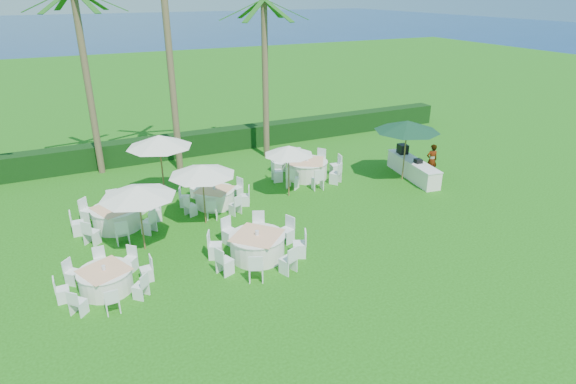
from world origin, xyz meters
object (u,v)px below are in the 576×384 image
at_px(banquet_table_a, 106,280).
at_px(staff_person, 432,160).
at_px(umbrella_a, 138,191).
at_px(umbrella_green, 407,126).
at_px(umbrella_b, 202,170).
at_px(umbrella_c, 159,141).
at_px(banquet_table_b, 257,245).
at_px(banquet_table_d, 117,217).
at_px(banquet_table_f, 307,169).
at_px(buffet_table, 413,168).
at_px(banquet_table_e, 215,197).
at_px(umbrella_d, 289,150).

bearing_deg(banquet_table_a, staff_person, 12.09).
distance_m(umbrella_a, staff_person, 14.07).
bearing_deg(banquet_table_a, umbrella_green, 14.14).
height_order(umbrella_b, umbrella_c, umbrella_c).
bearing_deg(banquet_table_a, banquet_table_b, -1.92).
relative_size(banquet_table_d, umbrella_c, 1.12).
bearing_deg(umbrella_b, umbrella_green, 2.38).
relative_size(banquet_table_b, umbrella_green, 1.07).
bearing_deg(banquet_table_d, banquet_table_f, 9.19).
bearing_deg(staff_person, banquet_table_f, -12.13).
relative_size(banquet_table_d, staff_person, 2.05).
bearing_deg(umbrella_a, banquet_table_d, 105.25).
height_order(banquet_table_b, buffet_table, buffet_table).
height_order(banquet_table_e, banquet_table_f, banquet_table_f).
height_order(umbrella_b, umbrella_d, umbrella_b).
height_order(banquet_table_a, banquet_table_e, banquet_table_e).
bearing_deg(staff_person, banquet_table_d, 7.17).
distance_m(banquet_table_e, buffet_table, 9.68).
relative_size(banquet_table_f, staff_person, 2.18).
bearing_deg(umbrella_c, umbrella_green, -13.10).
bearing_deg(umbrella_a, banquet_table_f, 23.40).
height_order(banquet_table_b, staff_person, staff_person).
height_order(umbrella_a, umbrella_c, umbrella_c).
xyz_separation_m(umbrella_green, staff_person, (1.54, -0.19, -1.83)).
xyz_separation_m(umbrella_b, buffet_table, (10.48, 0.44, -1.75)).
bearing_deg(umbrella_a, banquet_table_a, -126.30).
bearing_deg(banquet_table_f, banquet_table_e, -166.86).
xyz_separation_m(umbrella_green, buffet_table, (0.61, 0.03, -2.16)).
bearing_deg(banquet_table_b, banquet_table_e, 90.07).
xyz_separation_m(banquet_table_f, umbrella_b, (-5.83, -2.58, 1.75)).
distance_m(banquet_table_a, umbrella_d, 9.26).
height_order(banquet_table_a, banquet_table_f, banquet_table_f).
bearing_deg(umbrella_c, banquet_table_a, -117.30).
bearing_deg(banquet_table_d, umbrella_a, -74.75).
relative_size(banquet_table_e, banquet_table_f, 0.82).
xyz_separation_m(umbrella_b, staff_person, (11.41, 0.22, -1.41)).
height_order(banquet_table_d, staff_person, staff_person).
bearing_deg(buffet_table, umbrella_c, 167.72).
xyz_separation_m(umbrella_a, umbrella_d, (6.62, 2.04, -0.10)).
bearing_deg(umbrella_d, umbrella_a, -162.88).
bearing_deg(banquet_table_d, banquet_table_a, -102.24).
height_order(banquet_table_d, umbrella_d, umbrella_d).
bearing_deg(banquet_table_d, banquet_table_e, 4.08).
bearing_deg(banquet_table_f, banquet_table_a, -150.12).
height_order(umbrella_c, umbrella_d, umbrella_c).
bearing_deg(banquet_table_a, banquet_table_d, 77.76).
bearing_deg(buffet_table, staff_person, -13.41).
height_order(umbrella_b, staff_person, umbrella_b).
distance_m(banquet_table_b, banquet_table_e, 4.67).
relative_size(umbrella_a, umbrella_green, 0.85).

